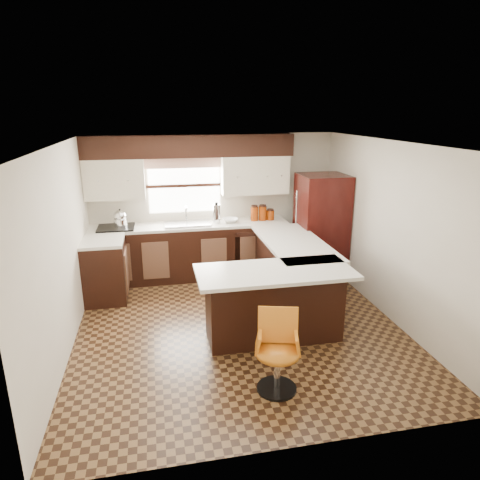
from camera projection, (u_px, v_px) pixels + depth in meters
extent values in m
plane|color=#49301A|center=(239.00, 326.00, 5.73)|extent=(4.40, 4.40, 0.00)
plane|color=silver|center=(239.00, 144.00, 5.03)|extent=(4.40, 4.40, 0.00)
plane|color=beige|center=(214.00, 204.00, 7.44)|extent=(4.40, 0.00, 4.40)
plane|color=beige|center=(294.00, 323.00, 3.32)|extent=(4.40, 0.00, 4.40)
plane|color=beige|center=(62.00, 251.00, 4.98)|extent=(0.00, 4.40, 4.40)
plane|color=beige|center=(391.00, 232.00, 5.78)|extent=(0.00, 4.40, 4.40)
cube|color=black|center=(191.00, 252.00, 7.30)|extent=(3.30, 0.60, 0.90)
cube|color=black|center=(105.00, 271.00, 6.43)|extent=(0.60, 0.70, 0.90)
cube|color=silver|center=(190.00, 225.00, 7.16)|extent=(3.30, 0.60, 0.04)
cube|color=silver|center=(102.00, 241.00, 6.29)|extent=(0.60, 0.70, 0.04)
cube|color=black|center=(190.00, 146.00, 6.90)|extent=(3.40, 0.35, 0.36)
cube|color=beige|center=(114.00, 179.00, 6.82)|extent=(0.94, 0.35, 0.64)
cube|color=beige|center=(255.00, 175.00, 7.25)|extent=(1.14, 0.35, 0.64)
cube|color=white|center=(185.00, 186.00, 7.22)|extent=(1.20, 0.02, 0.90)
cube|color=#D19B93|center=(184.00, 163.00, 7.07)|extent=(1.30, 0.06, 0.18)
cube|color=#B2B2B7|center=(187.00, 224.00, 7.12)|extent=(0.75, 0.45, 0.03)
cube|color=black|center=(252.00, 255.00, 7.22)|extent=(0.58, 0.03, 0.78)
cube|color=black|center=(116.00, 228.00, 6.90)|extent=(0.58, 0.50, 0.02)
cube|color=black|center=(290.00, 273.00, 6.36)|extent=(0.60, 1.95, 0.90)
cube|color=black|center=(274.00, 304.00, 5.34)|extent=(1.65, 0.60, 0.90)
cube|color=silver|center=(294.00, 243.00, 6.23)|extent=(0.84, 1.95, 0.04)
cube|color=silver|center=(275.00, 272.00, 5.12)|extent=(1.89, 0.84, 0.04)
cube|color=black|center=(321.00, 227.00, 7.17)|extent=(0.76, 0.73, 1.77)
cylinder|color=silver|center=(217.00, 214.00, 7.19)|extent=(0.13, 0.13, 0.32)
imported|color=white|center=(230.00, 220.00, 7.27)|extent=(0.27, 0.27, 0.06)
cylinder|color=#842E07|center=(254.00, 214.00, 7.34)|extent=(0.13, 0.13, 0.24)
cylinder|color=#842E07|center=(263.00, 213.00, 7.37)|extent=(0.14, 0.14, 0.24)
cylinder|color=#842E07|center=(270.00, 215.00, 7.41)|extent=(0.13, 0.13, 0.16)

